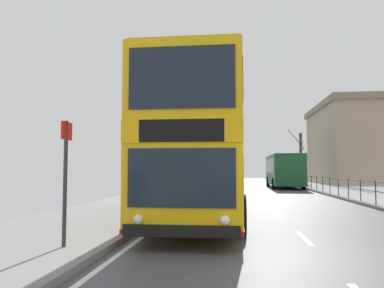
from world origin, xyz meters
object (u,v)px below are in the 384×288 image
(background_bus_far_lane, at_px, (284,170))
(bus_stop_sign_near, at_px, (66,168))
(double_decker_bus_main, at_px, (204,150))
(background_building_00, at_px, (374,144))
(bare_tree_far_00, at_px, (301,156))

(background_bus_far_lane, relative_size, bus_stop_sign_near, 4.01)
(double_decker_bus_main, xyz_separation_m, background_bus_far_lane, (5.61, 23.12, -0.70))
(background_bus_far_lane, xyz_separation_m, background_building_00, (11.81, 10.59, 3.09))
(bare_tree_far_00, height_order, background_building_00, background_building_00)
(background_bus_far_lane, height_order, bus_stop_sign_near, background_bus_far_lane)
(bus_stop_sign_near, xyz_separation_m, background_building_00, (19.75, 39.55, 3.04))
(background_bus_far_lane, relative_size, background_building_00, 0.64)
(double_decker_bus_main, relative_size, bare_tree_far_00, 1.84)
(double_decker_bus_main, distance_m, bare_tree_far_00, 32.58)
(bare_tree_far_00, relative_size, background_building_00, 0.39)
(bus_stop_sign_near, height_order, background_building_00, background_building_00)
(bus_stop_sign_near, distance_m, bare_tree_far_00, 38.86)
(bare_tree_far_00, distance_m, background_building_00, 9.26)
(double_decker_bus_main, relative_size, background_building_00, 0.72)
(background_bus_far_lane, distance_m, bare_tree_far_00, 8.95)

